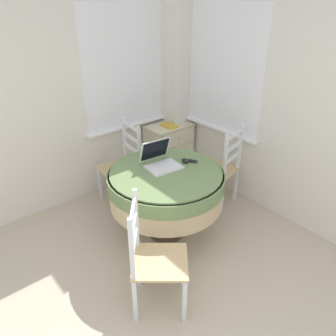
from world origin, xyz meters
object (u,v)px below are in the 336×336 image
(round_dining_table, at_px, (166,185))
(dining_chair_near_right_window, at_px, (220,169))
(cell_phone, at_px, (192,161))
(dining_chair_near_back_window, at_px, (123,166))
(laptop, at_px, (161,161))
(dining_chair_camera_near, at_px, (154,259))
(book_on_cabinet, at_px, (169,126))
(corner_cabinet, at_px, (169,149))
(computer_mouse, at_px, (185,161))

(round_dining_table, xyz_separation_m, dining_chair_near_right_window, (0.87, 0.06, -0.14))
(cell_phone, distance_m, dining_chair_near_back_window, 0.97)
(laptop, height_order, dining_chair_camera_near, laptop)
(dining_chair_camera_near, xyz_separation_m, book_on_cabinet, (1.47, 1.57, 0.28))
(dining_chair_near_back_window, height_order, corner_cabinet, dining_chair_near_back_window)
(laptop, bearing_deg, round_dining_table, -104.98)
(laptop, relative_size, corner_cabinet, 0.50)
(round_dining_table, relative_size, computer_mouse, 12.79)
(cell_phone, distance_m, corner_cabinet, 1.24)
(dining_chair_near_right_window, xyz_separation_m, dining_chair_camera_near, (-1.49, -0.67, 0.00))
(computer_mouse, bearing_deg, dining_chair_near_right_window, 4.58)
(dining_chair_near_back_window, bearing_deg, computer_mouse, -74.99)
(dining_chair_near_back_window, xyz_separation_m, book_on_cabinet, (0.81, 0.11, 0.28))
(laptop, distance_m, corner_cabinet, 1.32)
(round_dining_table, distance_m, cell_phone, 0.37)
(computer_mouse, bearing_deg, laptop, 155.17)
(round_dining_table, bearing_deg, cell_phone, -1.92)
(round_dining_table, distance_m, dining_chair_near_back_window, 0.87)
(laptop, bearing_deg, computer_mouse, -24.83)
(computer_mouse, distance_m, dining_chair_camera_near, 1.13)
(round_dining_table, height_order, computer_mouse, computer_mouse)
(laptop, xyz_separation_m, book_on_cabinet, (0.82, 0.84, -0.08))
(dining_chair_near_back_window, relative_size, corner_cabinet, 1.36)
(dining_chair_camera_near, bearing_deg, book_on_cabinet, 46.94)
(round_dining_table, distance_m, dining_chair_camera_near, 0.88)
(cell_phone, bearing_deg, laptop, 156.06)
(cell_phone, relative_size, dining_chair_camera_near, 0.12)
(round_dining_table, bearing_deg, dining_chair_near_right_window, 4.18)
(cell_phone, xyz_separation_m, book_on_cabinet, (0.51, 0.98, -0.03))
(computer_mouse, distance_m, book_on_cabinet, 1.12)
(dining_chair_near_back_window, height_order, book_on_cabinet, dining_chair_near_back_window)
(laptop, relative_size, dining_chair_camera_near, 0.37)
(laptop, relative_size, dining_chair_near_right_window, 0.37)
(computer_mouse, height_order, dining_chair_near_back_window, dining_chair_near_back_window)
(dining_chair_near_back_window, distance_m, corner_cabinet, 0.87)
(laptop, xyz_separation_m, dining_chair_camera_near, (-0.65, -0.73, -0.35))
(round_dining_table, bearing_deg, laptop, 75.02)
(computer_mouse, xyz_separation_m, dining_chair_near_right_window, (0.60, 0.05, -0.32))
(book_on_cabinet, bearing_deg, cell_phone, -117.74)
(dining_chair_near_back_window, distance_m, dining_chair_near_right_window, 1.15)
(round_dining_table, relative_size, cell_phone, 9.46)
(laptop, height_order, cell_phone, laptop)
(computer_mouse, bearing_deg, dining_chair_near_back_window, 105.01)
(computer_mouse, xyz_separation_m, dining_chair_near_back_window, (-0.23, 0.85, -0.32))
(computer_mouse, height_order, cell_phone, computer_mouse)
(dining_chair_near_back_window, bearing_deg, book_on_cabinet, 7.47)
(dining_chair_near_back_window, bearing_deg, round_dining_table, -92.56)
(laptop, height_order, book_on_cabinet, laptop)
(cell_phone, relative_size, dining_chair_near_right_window, 0.12)
(computer_mouse, relative_size, dining_chair_near_back_window, 0.09)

